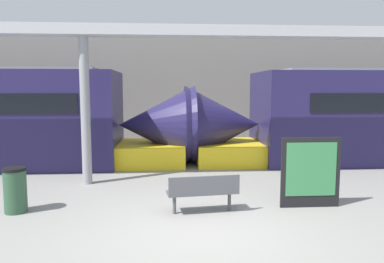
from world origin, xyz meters
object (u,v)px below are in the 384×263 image
Objects in this scene: poster_board at (311,172)px; bench_near at (203,190)px; trash_bin at (15,190)px; support_column_near at (85,111)px.

bench_near is at bearing -174.13° from poster_board.
trash_bin is 2.89m from support_column_near.
bench_near is 0.38× the size of support_column_near.
trash_bin is 0.62× the size of poster_board.
trash_bin is at bearing -113.22° from support_column_near.
bench_near is 0.99× the size of poster_board.
poster_board reaches higher than bench_near.
support_column_near reaches higher than poster_board.
bench_near is 2.35m from poster_board.
trash_bin is 6.15m from poster_board.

